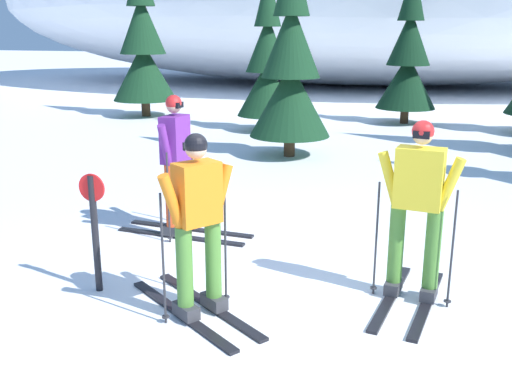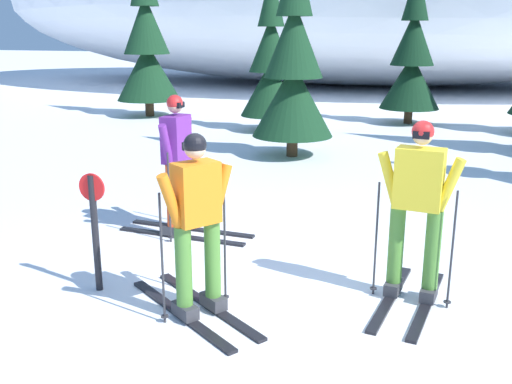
# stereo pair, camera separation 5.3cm
# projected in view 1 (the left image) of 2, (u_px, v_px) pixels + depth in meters

# --- Properties ---
(ground_plane) EXTENTS (120.00, 120.00, 0.00)m
(ground_plane) POSITION_uv_depth(u_px,v_px,m) (283.00, 289.00, 6.03)
(ground_plane) COLOR white
(skier_orange_jacket) EXTENTS (1.66, 1.33, 1.72)m
(skier_orange_jacket) POSITION_uv_depth(u_px,v_px,m) (198.00, 224.00, 5.26)
(skier_orange_jacket) COLOR black
(skier_orange_jacket) RESTS_ON ground
(skier_purple_jacket) EXTENTS (1.79, 0.78, 1.81)m
(skier_purple_jacket) POSITION_uv_depth(u_px,v_px,m) (176.00, 163.00, 7.44)
(skier_purple_jacket) COLOR black
(skier_purple_jacket) RESTS_ON ground
(skier_yellow_jacket) EXTENTS (0.82, 1.62, 1.78)m
(skier_yellow_jacket) POSITION_uv_depth(u_px,v_px,m) (417.00, 207.00, 5.58)
(skier_yellow_jacket) COLOR black
(skier_yellow_jacket) RESTS_ON ground
(pine_tree_far_left) EXTENTS (1.92, 1.92, 4.98)m
(pine_tree_far_left) POSITION_uv_depth(u_px,v_px,m) (143.00, 47.00, 17.55)
(pine_tree_far_left) COLOR #47301E
(pine_tree_far_left) RESTS_ON ground
(pine_tree_left) EXTENTS (1.57, 1.57, 4.07)m
(pine_tree_left) POSITION_uv_depth(u_px,v_px,m) (267.00, 65.00, 15.06)
(pine_tree_left) COLOR #47301E
(pine_tree_left) RESTS_ON ground
(pine_tree_center_left) EXTENTS (1.68, 1.68, 4.35)m
(pine_tree_center_left) POSITION_uv_depth(u_px,v_px,m) (291.00, 69.00, 11.90)
(pine_tree_center_left) COLOR #47301E
(pine_tree_center_left) RESTS_ON ground
(pine_tree_center) EXTENTS (1.67, 1.67, 4.32)m
(pine_tree_center) POSITION_uv_depth(u_px,v_px,m) (408.00, 59.00, 16.25)
(pine_tree_center) COLOR #47301E
(pine_tree_center) RESTS_ON ground
(trail_marker_post) EXTENTS (0.28, 0.07, 1.23)m
(trail_marker_post) POSITION_uv_depth(u_px,v_px,m) (95.00, 225.00, 5.82)
(trail_marker_post) COLOR black
(trail_marker_post) RESTS_ON ground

